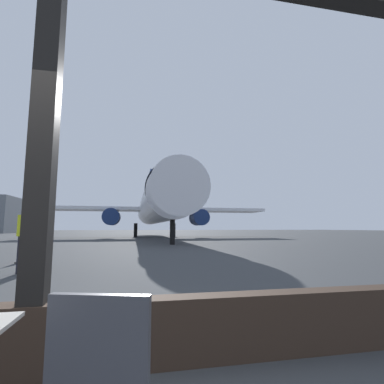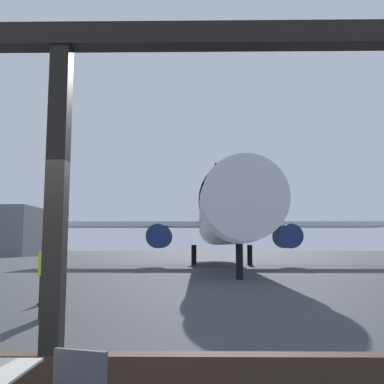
% 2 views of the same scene
% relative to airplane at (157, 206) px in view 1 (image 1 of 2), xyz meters
% --- Properties ---
extents(ground_plane, '(220.00, 220.00, 0.00)m').
position_rel_airplane_xyz_m(ground_plane, '(-3.49, 9.20, -3.69)').
color(ground_plane, '#383A3D').
extents(window_frame, '(8.24, 0.24, 3.98)m').
position_rel_airplane_xyz_m(window_frame, '(-3.49, -30.80, -2.22)').
color(window_frame, '#38281E').
rests_on(window_frame, ground).
extents(airplane, '(27.13, 33.80, 10.67)m').
position_rel_airplane_xyz_m(airplane, '(0.00, 0.00, 0.00)').
color(airplane, silver).
rests_on(airplane, ground).
extents(ground_crew_worker, '(0.40, 0.56, 1.74)m').
position_rel_airplane_xyz_m(ground_crew_worker, '(-5.44, -25.14, -2.79)').
color(ground_crew_worker, black).
rests_on(ground_crew_worker, ground).
extents(traffic_cone, '(0.36, 0.36, 0.74)m').
position_rel_airplane_xyz_m(traffic_cone, '(-6.35, -22.59, -3.34)').
color(traffic_cone, orange).
rests_on(traffic_cone, ground).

